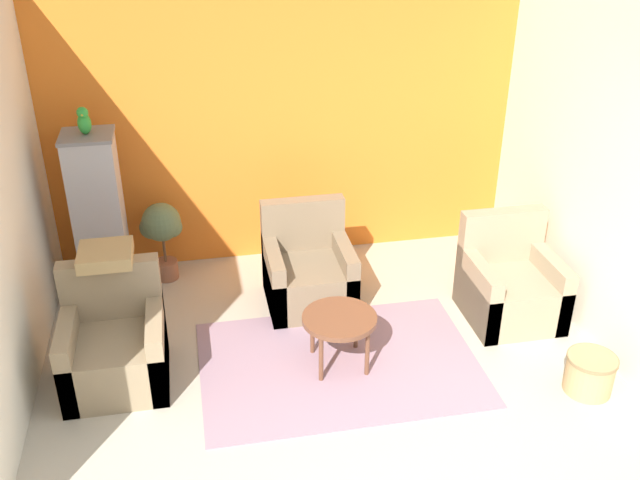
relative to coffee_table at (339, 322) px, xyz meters
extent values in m
cube|color=orange|center=(-0.10, 1.94, 1.00)|extent=(4.51, 0.06, 2.78)
cube|color=silver|center=(2.13, 0.27, 1.00)|extent=(0.06, 3.28, 2.78)
cube|color=gray|center=(0.00, 0.00, -0.39)|extent=(2.17, 1.50, 0.01)
cylinder|color=brown|center=(0.00, 0.00, 0.03)|extent=(0.58, 0.58, 0.04)
cylinder|color=brown|center=(-0.18, -0.18, -0.19)|extent=(0.04, 0.04, 0.41)
cylinder|color=brown|center=(0.18, -0.18, -0.19)|extent=(0.04, 0.04, 0.41)
cylinder|color=brown|center=(-0.18, 0.18, -0.19)|extent=(0.04, 0.04, 0.41)
cylinder|color=brown|center=(0.18, 0.18, -0.19)|extent=(0.04, 0.04, 0.41)
cube|color=#8E7A5B|center=(-1.69, 0.11, -0.19)|extent=(0.75, 0.75, 0.41)
cube|color=#8E7A5B|center=(-1.69, 0.42, 0.25)|extent=(0.75, 0.14, 0.47)
cube|color=#8E7A5B|center=(-2.00, 0.11, -0.11)|extent=(0.12, 0.75, 0.58)
cube|color=#8E7A5B|center=(-1.38, 0.11, -0.11)|extent=(0.12, 0.75, 0.58)
cube|color=#9E896B|center=(1.59, 0.36, -0.19)|extent=(0.75, 0.75, 0.41)
cube|color=#9E896B|center=(1.59, 0.67, 0.25)|extent=(0.75, 0.14, 0.47)
cube|color=#9E896B|center=(1.28, 0.36, -0.11)|extent=(0.12, 0.75, 0.58)
cube|color=#9E896B|center=(1.90, 0.36, -0.11)|extent=(0.12, 0.75, 0.58)
cube|color=#7A664C|center=(-0.07, 0.92, -0.19)|extent=(0.75, 0.75, 0.41)
cube|color=#7A664C|center=(-0.07, 1.22, 0.25)|extent=(0.75, 0.14, 0.47)
cube|color=#7A664C|center=(-0.38, 0.92, -0.11)|extent=(0.12, 0.75, 0.58)
cube|color=#7A664C|center=(0.24, 0.92, -0.11)|extent=(0.12, 0.75, 0.58)
cube|color=slate|center=(-1.83, 1.43, -0.34)|extent=(0.54, 0.54, 0.11)
cube|color=#A8A8AD|center=(-1.83, 1.43, 0.41)|extent=(0.41, 0.41, 1.40)
cube|color=slate|center=(-1.83, 1.43, 1.13)|extent=(0.43, 0.43, 0.03)
ellipsoid|color=green|center=(-1.83, 1.43, 1.23)|extent=(0.11, 0.14, 0.18)
sphere|color=green|center=(-1.83, 1.41, 1.33)|extent=(0.09, 0.09, 0.09)
cone|color=gold|center=(-1.83, 1.37, 1.32)|extent=(0.04, 0.04, 0.04)
cone|color=green|center=(-1.83, 1.49, 1.21)|extent=(0.05, 0.11, 0.15)
cylinder|color=brown|center=(-1.32, 1.62, -0.31)|extent=(0.22, 0.22, 0.18)
cylinder|color=brown|center=(-1.32, 1.62, -0.07)|extent=(0.03, 0.03, 0.29)
sphere|color=#566B47|center=(-1.32, 1.62, 0.20)|extent=(0.36, 0.36, 0.36)
sphere|color=#566B47|center=(-1.42, 1.65, 0.13)|extent=(0.21, 0.21, 0.21)
sphere|color=#566B47|center=(-1.23, 1.59, 0.15)|extent=(0.20, 0.20, 0.20)
cylinder|color=tan|center=(1.76, -0.67, -0.25)|extent=(0.35, 0.35, 0.30)
cylinder|color=olive|center=(1.76, -0.67, -0.11)|extent=(0.37, 0.37, 0.02)
cube|color=tan|center=(-1.69, 0.42, 0.54)|extent=(0.39, 0.39, 0.10)
camera|label=1|loc=(-1.02, -4.41, 3.08)|focal=40.00mm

